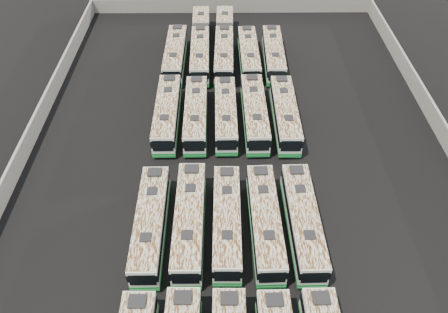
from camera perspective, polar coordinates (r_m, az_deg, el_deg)
ground at (r=44.59m, az=1.95°, el=-1.95°), size 140.00×140.00×0.00m
perimeter_wall at (r=43.81m, az=1.98°, el=-0.94°), size 45.20×73.20×2.20m
bus_midfront_far_left at (r=38.62m, az=-9.53°, el=-8.60°), size 2.49×11.43×3.21m
bus_midfront_left at (r=38.33m, az=-4.52°, el=-8.36°), size 2.53×11.70×3.29m
bus_midfront_center at (r=38.27m, az=0.38°, el=-8.47°), size 2.46×11.18×3.14m
bus_midfront_right at (r=38.40m, az=5.37°, el=-8.43°), size 2.69×11.44×3.21m
bus_midfront_far_right at (r=38.84m, az=10.25°, el=-8.29°), size 2.62×11.53×3.24m
bus_midback_far_left at (r=49.45m, az=-7.42°, el=5.62°), size 2.56×11.67×3.28m
bus_midback_left at (r=49.10m, az=-3.70°, el=5.57°), size 2.52×11.44×3.22m
bus_midback_center at (r=49.07m, az=0.22°, el=5.59°), size 2.47×11.18×3.14m
bus_midback_right at (r=49.23m, az=4.01°, el=5.72°), size 2.67×11.72×3.29m
bus_midback_far_right at (r=49.48m, az=7.97°, el=5.55°), size 2.47×11.51×3.24m
bus_back_far_left at (r=60.00m, az=-6.37°, el=13.12°), size 2.52×11.60×3.27m
bus_back_left at (r=62.29m, az=-3.09°, el=14.52°), size 2.66×17.75×3.21m
bus_back_center at (r=62.27m, az=0.04°, el=14.58°), size 2.80×17.84×3.23m
bus_back_right at (r=59.77m, az=3.26°, el=13.14°), size 2.59×11.27×3.16m
bus_back_far_right at (r=60.10m, az=6.48°, el=13.13°), size 2.63×11.42×3.20m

